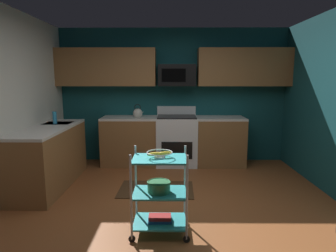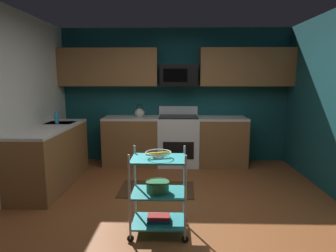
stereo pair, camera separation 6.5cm
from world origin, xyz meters
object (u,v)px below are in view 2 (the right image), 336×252
Objects in this scene: rolling_cart at (159,192)px; kettle at (140,113)px; fruit_bowl at (158,154)px; oven_range at (178,140)px; microwave at (179,75)px; mixing_bowl_large at (158,186)px; dish_soap_bottle at (57,118)px; book_stack at (159,218)px.

kettle is at bearing 101.36° from rolling_cart.
rolling_cart is 3.36× the size of fruit_bowl.
kettle reaches higher than oven_range.
microwave is 0.77× the size of rolling_cart.
microwave reaches higher than fruit_bowl.
microwave is at bearing 8.37° from kettle.
rolling_cart is 0.07m from mixing_bowl_large.
microwave reaches higher than rolling_cart.
microwave is 2.30m from dish_soap_bottle.
microwave is at bearing 84.89° from mixing_bowl_large.
dish_soap_bottle is (-1.75, 1.68, 0.86)m from book_stack.
microwave is 2.78× the size of mixing_bowl_large.
dish_soap_bottle is (-1.74, 1.68, 0.50)m from mixing_bowl_large.
fruit_bowl is at bearing 0.00° from mixing_bowl_large.
book_stack is at bearing -95.12° from oven_range.
fruit_bowl is (0.00, 0.00, 0.42)m from rolling_cart.
kettle reaches higher than mixing_bowl_large.
rolling_cart is 0.30m from book_stack.
fruit_bowl is 1.08× the size of mixing_bowl_large.
kettle reaches higher than dish_soap_bottle.
oven_range is 2.22m from dish_soap_bottle.
rolling_cart is (-0.23, -2.54, -0.02)m from oven_range.
oven_range is at bearing -89.74° from microwave.
microwave is at bearing 85.09° from rolling_cart.
mixing_bowl_large is at bearing -180.00° from fruit_bowl.
book_stack is at bearing 180.00° from rolling_cart.
dish_soap_bottle is at bearing 135.98° from mixing_bowl_large.
microwave is 2.78m from fruit_bowl.
book_stack is 2.72m from kettle.
dish_soap_bottle is (-1.97, -0.97, -0.68)m from microwave.
mixing_bowl_large is at bearing 180.00° from book_stack.
dish_soap_bottle reaches higher than book_stack.
fruit_bowl is at bearing -78.64° from kettle.
fruit_bowl is at bearing 33.69° from book_stack.
rolling_cart is at bearing -78.64° from kettle.
kettle is (-0.51, 2.54, 0.84)m from book_stack.
dish_soap_bottle is at bearing -145.31° from kettle.
oven_range is 1.57× the size of microwave.
microwave reaches higher than kettle.
fruit_bowl is 0.72m from book_stack.
rolling_cart is at bearing -116.57° from fruit_bowl.
microwave is 2.91m from mixing_bowl_large.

